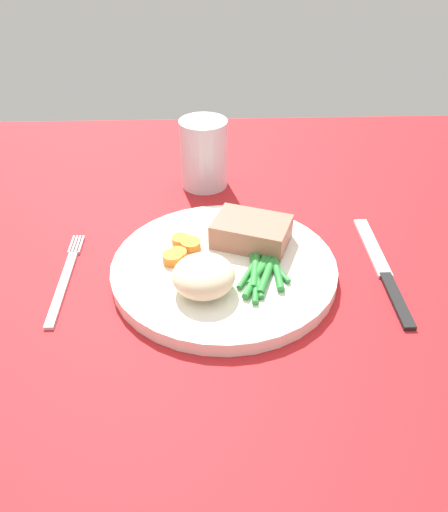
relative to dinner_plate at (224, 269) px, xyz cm
name	(u,v)px	position (x,y,z in cm)	size (l,w,h in cm)	color
dining_table	(251,267)	(3.41, 2.51, -1.80)	(120.00, 90.00, 2.00)	red
dinner_plate	(224,269)	(0.00, 0.00, 0.00)	(25.71, 25.71, 1.60)	white
meat_portion	(252,232)	(3.47, 4.05, 2.31)	(8.72, 6.01, 3.02)	#A86B56
mashed_potatoes	(204,276)	(-2.31, -4.63, 2.68)	(6.63, 6.78, 3.76)	beige
carrot_slices	(180,250)	(-4.99, 2.03, 1.30)	(4.35, 6.06, 1.13)	orange
green_beans	(262,273)	(4.10, -2.40, 1.19)	(6.00, 9.37, 0.89)	#2D8C38
fork	(65,278)	(-18.14, -0.26, -0.60)	(1.44, 16.60, 0.40)	silver
knife	(383,270)	(18.48, -0.29, -0.60)	(1.70, 20.50, 0.64)	black
water_glass	(204,158)	(-2.07, 21.79, 3.39)	(6.87, 6.87, 9.88)	silver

